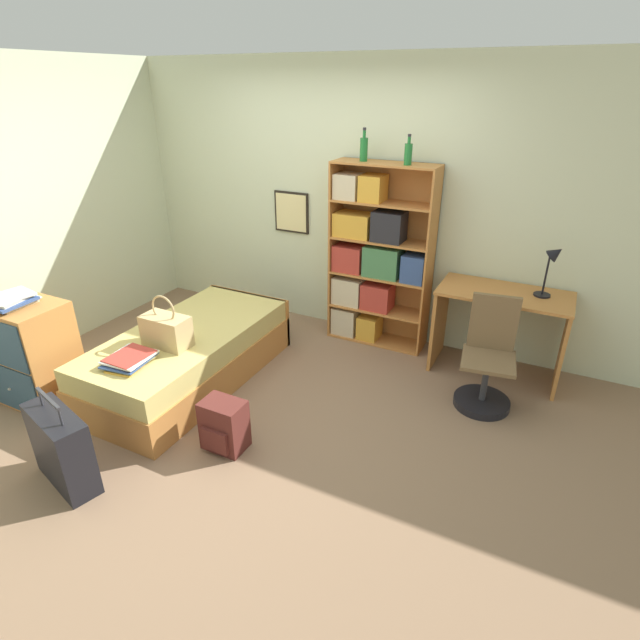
% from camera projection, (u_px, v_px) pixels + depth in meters
% --- Properties ---
extents(ground_plane, '(14.00, 14.00, 0.00)m').
position_uv_depth(ground_plane, '(255.00, 398.00, 4.12)').
color(ground_plane, '#84664C').
extents(wall_back, '(10.00, 0.09, 2.60)m').
position_uv_depth(wall_back, '(340.00, 202.00, 4.87)').
color(wall_back, beige).
rests_on(wall_back, ground_plane).
extents(wall_left, '(0.06, 10.00, 2.60)m').
position_uv_depth(wall_left, '(35.00, 213.00, 4.47)').
color(wall_left, beige).
rests_on(wall_left, ground_plane).
extents(bed, '(0.91, 1.88, 0.48)m').
position_uv_depth(bed, '(190.00, 355.00, 4.30)').
color(bed, '#B77538').
rests_on(bed, ground_plane).
extents(handbag, '(0.38, 0.20, 0.43)m').
position_uv_depth(handbag, '(166.00, 330.00, 3.90)').
color(handbag, tan).
rests_on(handbag, bed).
extents(book_stack_on_bed, '(0.33, 0.37, 0.07)m').
position_uv_depth(book_stack_on_bed, '(130.00, 360.00, 3.68)').
color(book_stack_on_bed, gold).
rests_on(book_stack_on_bed, bed).
extents(suitcase, '(0.57, 0.34, 0.65)m').
position_uv_depth(suitcase, '(62.00, 448.00, 3.17)').
color(suitcase, black).
rests_on(suitcase, ground_plane).
extents(dresser, '(0.66, 0.47, 0.85)m').
position_uv_depth(dresser, '(31.00, 353.00, 3.95)').
color(dresser, '#B77538').
rests_on(dresser, ground_plane).
extents(magazine_pile_on_dresser, '(0.31, 0.39, 0.08)m').
position_uv_depth(magazine_pile_on_dresser, '(9.00, 301.00, 3.72)').
color(magazine_pile_on_dresser, beige).
rests_on(magazine_pile_on_dresser, dresser).
extents(bookcase, '(0.95, 0.31, 1.73)m').
position_uv_depth(bookcase, '(372.00, 261.00, 4.74)').
color(bookcase, '#B77538').
rests_on(bookcase, ground_plane).
extents(bottle_green, '(0.07, 0.07, 0.28)m').
position_uv_depth(bottle_green, '(364.00, 148.00, 4.34)').
color(bottle_green, '#1E6B2D').
rests_on(bottle_green, bookcase).
extents(bottle_brown, '(0.07, 0.07, 0.25)m').
position_uv_depth(bottle_brown, '(408.00, 153.00, 4.15)').
color(bottle_brown, '#1E6B2D').
rests_on(bottle_brown, bookcase).
extents(desk, '(1.08, 0.54, 0.78)m').
position_uv_depth(desk, '(501.00, 319.00, 4.27)').
color(desk, '#B77538').
rests_on(desk, ground_plane).
extents(desk_lamp, '(0.18, 0.13, 0.45)m').
position_uv_depth(desk_lamp, '(553.00, 261.00, 3.95)').
color(desk_lamp, black).
rests_on(desk_lamp, desk).
extents(desk_chair, '(0.45, 0.46, 0.89)m').
position_uv_depth(desk_chair, '(486.00, 372.00, 3.95)').
color(desk_chair, black).
rests_on(desk_chair, ground_plane).
extents(backpack, '(0.30, 0.24, 0.37)m').
position_uv_depth(backpack, '(224.00, 425.00, 3.50)').
color(backpack, '#56231E').
rests_on(backpack, ground_plane).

